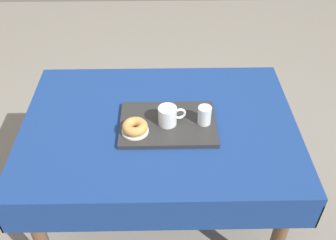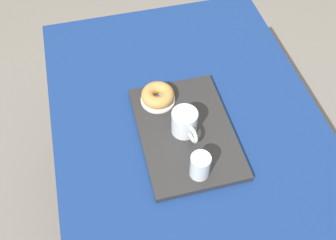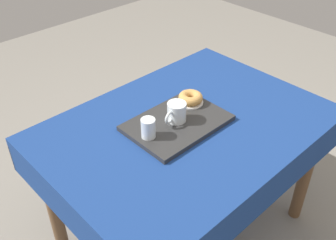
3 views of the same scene
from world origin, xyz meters
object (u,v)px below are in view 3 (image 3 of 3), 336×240
dining_table (187,140)px  sugar_donut_left (191,98)px  water_glass_near (148,129)px  tea_mug_left (176,113)px  serving_tray (177,123)px  donut_plate_left (190,102)px

dining_table → sugar_donut_left: 0.20m
dining_table → sugar_donut_left: size_ratio=11.14×
dining_table → sugar_donut_left: (0.10, 0.08, 0.14)m
dining_table → water_glass_near: water_glass_near is taller
dining_table → water_glass_near: size_ratio=14.76×
tea_mug_left → sugar_donut_left: bearing=20.4°
water_glass_near → sugar_donut_left: 0.31m
dining_table → tea_mug_left: (-0.04, 0.03, 0.15)m
serving_tray → tea_mug_left: bearing=90.1°
serving_tray → water_glass_near: bearing=178.5°
donut_plate_left → water_glass_near: bearing=-169.8°
water_glass_near → sugar_donut_left: size_ratio=0.75×
tea_mug_left → sugar_donut_left: (0.14, 0.05, -0.01)m
tea_mug_left → sugar_donut_left: tea_mug_left is taller
dining_table → serving_tray: bearing=148.9°
tea_mug_left → water_glass_near: 0.16m
serving_tray → tea_mug_left: tea_mug_left is taller
tea_mug_left → donut_plate_left: bearing=20.4°
dining_table → serving_tray: 0.11m
serving_tray → donut_plate_left: size_ratio=3.64×
tea_mug_left → donut_plate_left: tea_mug_left is taller
dining_table → water_glass_near: bearing=172.1°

